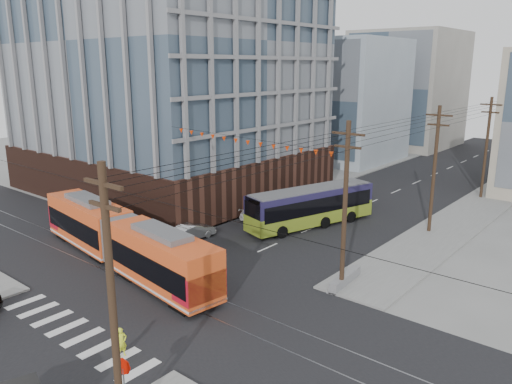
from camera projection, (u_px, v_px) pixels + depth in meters
ground at (121, 312)px, 29.53m from camera, size 160.00×160.00×0.00m
office_building at (166, 64)px, 56.77m from camera, size 30.00×25.00×28.60m
bg_bldg_nw_near at (335, 100)px, 76.60m from camera, size 18.00×16.00×18.00m
bg_bldg_nw_far at (408, 89)px, 89.41m from camera, size 16.00×18.00×20.00m
utility_pole_near at (113, 307)px, 18.44m from camera, size 0.30×0.30×11.00m
streetcar at (122, 240)px, 35.99m from camera, size 20.62×5.56×3.93m
city_bus at (311, 206)px, 45.14m from camera, size 6.32×12.97×3.60m
parked_car_silver at (192, 232)px, 41.68m from camera, size 1.68×4.27×1.38m
parked_car_white at (256, 211)px, 47.82m from camera, size 3.11×4.97×1.34m
parked_car_grey at (295, 201)px, 51.30m from camera, size 3.45×5.17×1.32m
pedestrian at (122, 342)px, 24.86m from camera, size 0.45×0.61×1.56m
jersey_barrier at (345, 280)px, 33.10m from camera, size 1.15×3.79×0.75m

